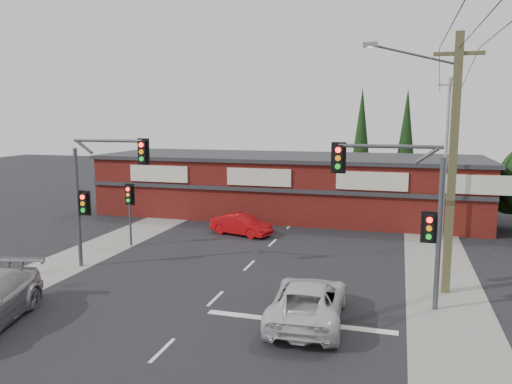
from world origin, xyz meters
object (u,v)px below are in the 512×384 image
(red_sedan, at_px, (241,225))
(shop_building, at_px, (288,185))
(utility_pole, at_px, (449,156))
(white_suv, at_px, (308,301))

(red_sedan, height_order, shop_building, shop_building)
(red_sedan, bearing_deg, utility_pole, -107.44)
(red_sedan, relative_size, utility_pole, 0.37)
(utility_pole, bearing_deg, red_sedan, 146.41)
(white_suv, xyz_separation_m, red_sedan, (-6.00, 11.31, -0.10))
(white_suv, xyz_separation_m, utility_pole, (4.60, 4.27, 4.69))
(shop_building, bearing_deg, utility_pole, -56.24)
(white_suv, distance_m, red_sedan, 12.81)
(red_sedan, relative_size, shop_building, 0.14)
(red_sedan, distance_m, shop_building, 7.23)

